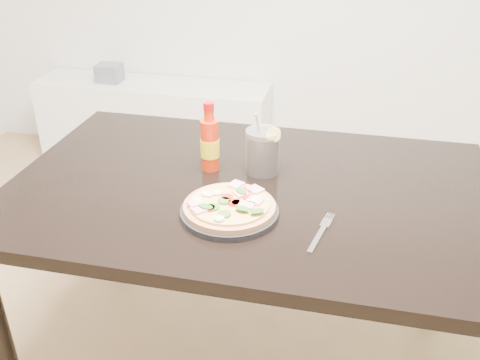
% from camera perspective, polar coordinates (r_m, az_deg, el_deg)
% --- Properties ---
extents(dining_table, '(1.40, 0.90, 0.75)m').
position_cam_1_polar(dining_table, '(1.60, 0.95, -3.14)').
color(dining_table, black).
rests_on(dining_table, ground).
extents(plate, '(0.26, 0.26, 0.02)m').
position_cam_1_polar(plate, '(1.42, -1.13, -3.41)').
color(plate, black).
rests_on(plate, dining_table).
extents(pizza, '(0.24, 0.24, 0.03)m').
position_cam_1_polar(pizza, '(1.41, -1.16, -2.70)').
color(pizza, tan).
rests_on(pizza, plate).
extents(hot_sauce_bottle, '(0.07, 0.07, 0.22)m').
position_cam_1_polar(hot_sauce_bottle, '(1.61, -3.24, 3.91)').
color(hot_sauce_bottle, red).
rests_on(hot_sauce_bottle, dining_table).
extents(cola_cup, '(0.11, 0.10, 0.19)m').
position_cam_1_polar(cola_cup, '(1.61, 2.43, 2.97)').
color(cola_cup, black).
rests_on(cola_cup, dining_table).
extents(fork, '(0.05, 0.19, 0.00)m').
position_cam_1_polar(fork, '(1.36, 8.70, -5.40)').
color(fork, silver).
rests_on(fork, dining_table).
extents(media_console, '(1.40, 0.34, 0.50)m').
position_cam_1_polar(media_console, '(3.34, -9.14, 6.07)').
color(media_console, white).
rests_on(media_console, ground).
extents(cd_stack, '(0.14, 0.12, 0.10)m').
position_cam_1_polar(cd_stack, '(3.32, -13.76, 11.03)').
color(cd_stack, slate).
rests_on(cd_stack, media_console).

